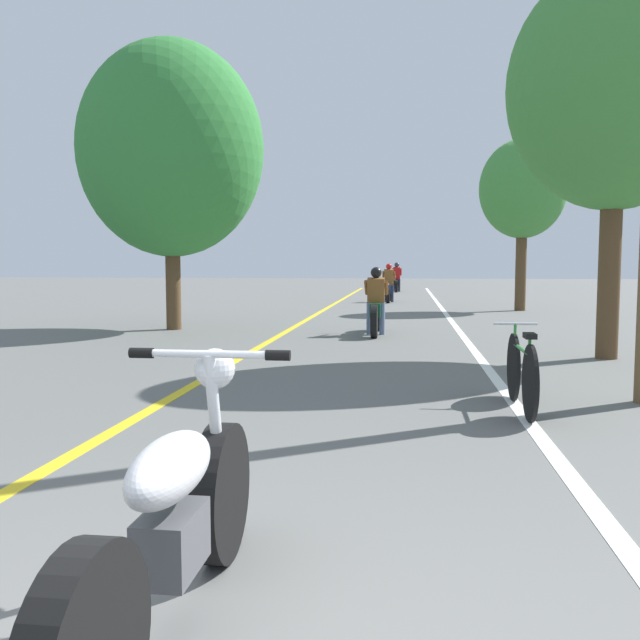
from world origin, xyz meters
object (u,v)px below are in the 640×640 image
(motorcycle_rider_far, at_px, (397,281))
(bicycle_parked, at_px, (521,372))
(roadside_tree_left, at_px, (171,150))
(motorcycle_foreground, at_px, (175,522))
(motorcycle_rider_lead, at_px, (376,309))
(motorcycle_rider_mid, at_px, (389,288))
(roadside_tree_right_far, at_px, (523,190))
(roadside_tree_right_near, at_px, (616,88))

(motorcycle_rider_far, bearing_deg, bicycle_parked, -86.61)
(roadside_tree_left, bearing_deg, bicycle_parked, -50.21)
(motorcycle_foreground, bearing_deg, motorcycle_rider_far, 89.26)
(motorcycle_rider_lead, relative_size, bicycle_parked, 1.20)
(roadside_tree_left, distance_m, motorcycle_rider_far, 20.47)
(roadside_tree_left, xyz_separation_m, motorcycle_rider_mid, (4.36, 10.84, -3.31))
(roadside_tree_left, height_order, bicycle_parked, roadside_tree_left)
(motorcycle_rider_lead, xyz_separation_m, bicycle_parked, (1.73, -6.89, -0.14))
(motorcycle_foreground, distance_m, motorcycle_rider_mid, 22.50)
(roadside_tree_right_far, xyz_separation_m, motorcycle_rider_lead, (-4.02, -7.35, -3.09))
(motorcycle_rider_lead, bearing_deg, roadside_tree_right_far, 61.33)
(roadside_tree_right_near, bearing_deg, roadside_tree_left, 156.57)
(roadside_tree_right_near, height_order, roadside_tree_right_far, roadside_tree_right_near)
(roadside_tree_right_far, bearing_deg, roadside_tree_left, -140.72)
(motorcycle_foreground, bearing_deg, roadside_tree_left, 109.46)
(roadside_tree_right_far, relative_size, roadside_tree_left, 0.84)
(roadside_tree_left, relative_size, motorcycle_rider_mid, 3.03)
(roadside_tree_right_far, xyz_separation_m, motorcycle_rider_mid, (-4.05, 3.96, -3.08))
(roadside_tree_right_near, height_order, roadside_tree_left, roadside_tree_left)
(motorcycle_rider_far, relative_size, bicycle_parked, 1.18)
(roadside_tree_left, distance_m, motorcycle_rider_lead, 5.53)
(motorcycle_rider_far, distance_m, bicycle_parked, 27.09)
(roadside_tree_right_far, xyz_separation_m, roadside_tree_left, (-8.41, -6.88, 0.23))
(roadside_tree_right_near, distance_m, roadside_tree_left, 8.74)
(roadside_tree_right_near, xyz_separation_m, motorcycle_foreground, (-3.90, -8.18, -3.55))
(roadside_tree_right_far, xyz_separation_m, bicycle_parked, (-2.29, -14.24, -3.22))
(roadside_tree_right_far, xyz_separation_m, motorcycle_foreground, (-4.29, -18.54, -3.15))
(motorcycle_rider_far, bearing_deg, roadside_tree_right_near, -81.42)
(roadside_tree_left, bearing_deg, motorcycle_rider_far, 77.06)
(motorcycle_rider_far, bearing_deg, motorcycle_foreground, -90.74)
(roadside_tree_right_far, distance_m, motorcycle_rider_lead, 8.92)
(bicycle_parked, bearing_deg, roadside_tree_right_near, 64.03)
(motorcycle_rider_lead, relative_size, motorcycle_rider_far, 1.02)
(roadside_tree_right_far, height_order, motorcycle_foreground, roadside_tree_right_far)
(motorcycle_rider_mid, bearing_deg, roadside_tree_right_far, -44.37)
(motorcycle_foreground, distance_m, motorcycle_rider_far, 31.35)
(roadside_tree_right_near, height_order, motorcycle_rider_mid, roadside_tree_right_near)
(roadside_tree_right_far, bearing_deg, motorcycle_foreground, -103.04)
(roadside_tree_left, height_order, motorcycle_rider_mid, roadside_tree_left)
(roadside_tree_right_far, distance_m, motorcycle_foreground, 19.29)
(roadside_tree_left, height_order, motorcycle_foreground, roadside_tree_left)
(roadside_tree_right_near, bearing_deg, motorcycle_rider_lead, 140.29)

